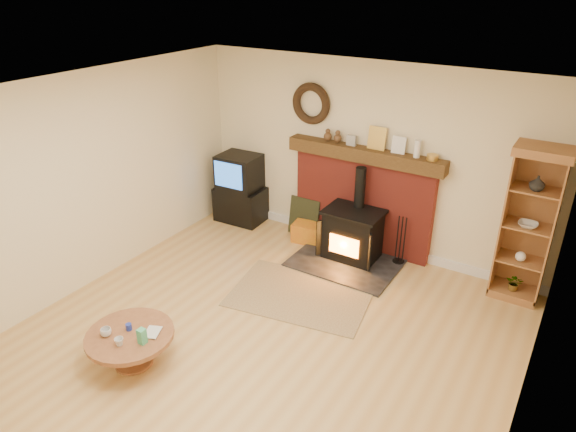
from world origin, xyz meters
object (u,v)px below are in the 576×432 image
Objects in this scene: wood_stove at (352,236)px; curio_cabinet at (528,225)px; tv_unit at (240,190)px; coffee_table at (130,339)px.

wood_stove is 2.17m from curio_cabinet.
curio_cabinet is (2.07, 0.28, 0.60)m from wood_stove.
coffee_table is (1.06, -3.25, -0.21)m from tv_unit.
wood_stove reaches higher than tv_unit.
coffee_table is at bearing -132.23° from curio_cabinet.
tv_unit is (-2.01, 0.20, 0.17)m from wood_stove.
wood_stove is 3.20m from coffee_table.
curio_cabinet is at bearing 1.20° from tv_unit.
curio_cabinet is (4.08, 0.09, 0.44)m from tv_unit.
coffee_table is (-3.02, -3.33, -0.65)m from curio_cabinet.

